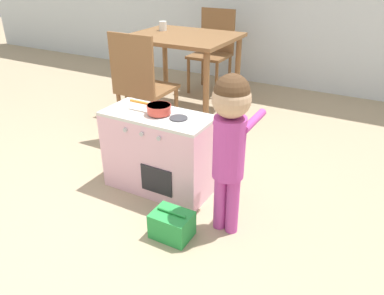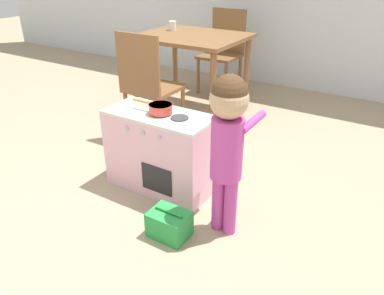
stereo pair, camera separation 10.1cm
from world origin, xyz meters
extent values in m
plane|color=tan|center=(0.00, 0.00, 0.00)|extent=(16.00, 16.00, 0.00)
cube|color=#EAB2C6|center=(0.04, 0.70, 0.26)|extent=(0.71, 0.33, 0.53)
cube|color=silver|center=(0.04, 0.70, 0.54)|extent=(0.71, 0.33, 0.02)
cylinder|color=#38383D|center=(0.06, 0.70, 0.55)|extent=(0.11, 0.11, 0.01)
cylinder|color=#38383D|center=(0.20, 0.70, 0.55)|extent=(0.11, 0.11, 0.01)
cube|color=black|center=(0.13, 0.53, 0.17)|extent=(0.23, 0.01, 0.18)
cylinder|color=#B2B2B7|center=(-0.08, 0.53, 0.48)|extent=(0.03, 0.01, 0.03)
cylinder|color=#B2B2B7|center=(0.04, 0.53, 0.48)|extent=(0.03, 0.01, 0.03)
cylinder|color=#B2B2B7|center=(0.17, 0.53, 0.48)|extent=(0.03, 0.01, 0.03)
cylinder|color=#E04C3D|center=(0.06, 0.70, 0.58)|extent=(0.15, 0.15, 0.06)
cylinder|color=#E04C3D|center=(0.06, 0.70, 0.61)|extent=(0.15, 0.15, 0.01)
cylinder|color=orange|center=(-0.08, 0.70, 0.60)|extent=(0.14, 0.02, 0.02)
cylinder|color=#BC429E|center=(0.59, 0.51, 0.18)|extent=(0.07, 0.07, 0.36)
cylinder|color=#BC429E|center=(0.66, 0.51, 0.18)|extent=(0.07, 0.07, 0.36)
cylinder|color=#BC429E|center=(0.63, 0.51, 0.54)|extent=(0.17, 0.17, 0.35)
sphere|color=tan|center=(0.63, 0.51, 0.81)|extent=(0.20, 0.20, 0.20)
sphere|color=#4C331E|center=(0.63, 0.51, 0.84)|extent=(0.18, 0.18, 0.18)
cylinder|color=#BC429E|center=(0.55, 0.65, 0.66)|extent=(0.04, 0.27, 0.04)
cylinder|color=#BC429E|center=(0.70, 0.65, 0.66)|extent=(0.04, 0.27, 0.04)
cube|color=green|center=(0.39, 0.31, 0.08)|extent=(0.22, 0.17, 0.15)
cylinder|color=green|center=(0.39, 0.31, 0.16)|extent=(0.18, 0.02, 0.02)
cube|color=brown|center=(-0.55, 2.06, 0.74)|extent=(1.00, 0.84, 0.03)
cylinder|color=brown|center=(-0.99, 1.70, 0.36)|extent=(0.06, 0.06, 0.73)
cylinder|color=brown|center=(-0.11, 1.70, 0.36)|extent=(0.06, 0.06, 0.73)
cylinder|color=brown|center=(-0.99, 2.42, 0.36)|extent=(0.06, 0.06, 0.73)
cylinder|color=brown|center=(-0.11, 2.42, 0.36)|extent=(0.06, 0.06, 0.73)
cube|color=brown|center=(-0.53, 1.41, 0.42)|extent=(0.42, 0.42, 0.03)
cube|color=brown|center=(-0.53, 1.21, 0.67)|extent=(0.42, 0.02, 0.48)
cylinder|color=brown|center=(-0.71, 1.23, 0.20)|extent=(0.04, 0.04, 0.40)
cylinder|color=brown|center=(-0.35, 1.23, 0.20)|extent=(0.04, 0.04, 0.40)
cylinder|color=brown|center=(-0.71, 1.59, 0.20)|extent=(0.04, 0.04, 0.40)
cylinder|color=brown|center=(-0.35, 1.59, 0.20)|extent=(0.04, 0.04, 0.40)
cube|color=brown|center=(-0.58, 2.73, 0.42)|extent=(0.42, 0.42, 0.03)
cube|color=brown|center=(-0.58, 2.92, 0.67)|extent=(0.42, 0.02, 0.48)
cylinder|color=brown|center=(-0.76, 2.55, 0.20)|extent=(0.04, 0.04, 0.40)
cylinder|color=brown|center=(-0.40, 2.55, 0.20)|extent=(0.04, 0.04, 0.40)
cylinder|color=brown|center=(-0.76, 2.90, 0.20)|extent=(0.04, 0.04, 0.40)
cylinder|color=brown|center=(-0.40, 2.90, 0.20)|extent=(0.04, 0.04, 0.40)
cylinder|color=white|center=(-0.84, 2.17, 0.81)|extent=(0.08, 0.08, 0.09)
camera|label=1|loc=(1.30, -1.12, 1.44)|focal=35.00mm
camera|label=2|loc=(1.39, -1.07, 1.44)|focal=35.00mm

